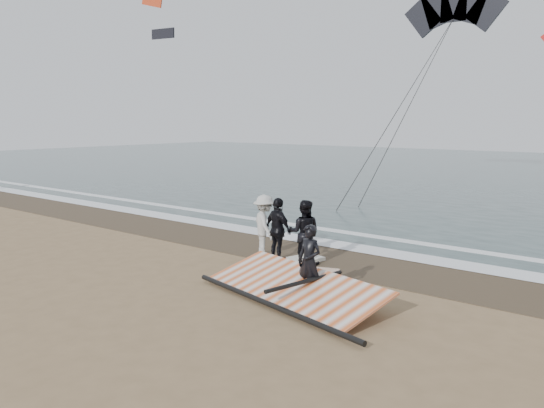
{
  "coord_description": "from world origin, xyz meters",
  "views": [
    {
      "loc": [
        6.77,
        -7.59,
        3.72
      ],
      "look_at": [
        -1.47,
        3.0,
        1.6
      ],
      "focal_mm": 35.0,
      "sensor_mm": 36.0,
      "label": 1
    }
  ],
  "objects": [
    {
      "name": "board_cream",
      "position": [
        -1.18,
        3.09,
        0.05
      ],
      "size": [
        1.25,
        2.49,
        0.1
      ],
      "primitive_type": "cube",
      "rotation": [
        0.0,
        0.0,
        -0.27
      ],
      "color": "silver",
      "rests_on": "ground"
    },
    {
      "name": "board_white",
      "position": [
        0.41,
        2.08,
        0.05
      ],
      "size": [
        1.52,
        2.68,
        0.1
      ],
      "primitive_type": "cube",
      "rotation": [
        0.0,
        0.0,
        0.33
      ],
      "color": "silver",
      "rests_on": "ground"
    },
    {
      "name": "wet_sand",
      "position": [
        0.0,
        4.5,
        0.01
      ],
      "size": [
        120.0,
        2.8,
        0.01
      ],
      "primitive_type": "cube",
      "color": "#4C3D2B",
      "rests_on": "ground"
    },
    {
      "name": "sail_rig",
      "position": [
        0.5,
        1.25,
        0.2
      ],
      "size": [
        4.78,
        2.6,
        0.52
      ],
      "color": "black",
      "rests_on": "ground"
    },
    {
      "name": "man_main",
      "position": [
        0.73,
        1.46,
        0.78
      ],
      "size": [
        0.61,
        0.43,
        1.56
      ],
      "primitive_type": "imported",
      "rotation": [
        0.0,
        0.0,
        -0.11
      ],
      "color": "black",
      "rests_on": "ground"
    },
    {
      "name": "kite_dark",
      "position": [
        -5.04,
        25.33,
        10.04
      ],
      "size": [
        6.85,
        7.32,
        17.41
      ],
      "color": "black",
      "rests_on": "ground"
    },
    {
      "name": "foam_far",
      "position": [
        0.0,
        7.6,
        0.03
      ],
      "size": [
        120.0,
        0.45,
        0.01
      ],
      "primitive_type": "cube",
      "color": "white",
      "rests_on": "sea"
    },
    {
      "name": "foam_near",
      "position": [
        0.0,
        5.9,
        0.03
      ],
      "size": [
        120.0,
        0.9,
        0.01
      ],
      "primitive_type": "cube",
      "color": "white",
      "rests_on": "sea"
    },
    {
      "name": "ground",
      "position": [
        0.0,
        0.0,
        0.0
      ],
      "size": [
        120.0,
        120.0,
        0.0
      ],
      "primitive_type": "plane",
      "color": "#8C704C",
      "rests_on": "ground"
    },
    {
      "name": "trio_cluster",
      "position": [
        -1.6,
        3.53,
        0.85
      ],
      "size": [
        2.54,
        1.21,
        1.72
      ],
      "color": "black",
      "rests_on": "ground"
    },
    {
      "name": "distant_kites",
      "position": [
        -35.14,
        28.0,
        13.71
      ],
      "size": [
        9.25,
        4.12,
        5.58
      ],
      "color": "red",
      "rests_on": "ground"
    }
  ]
}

